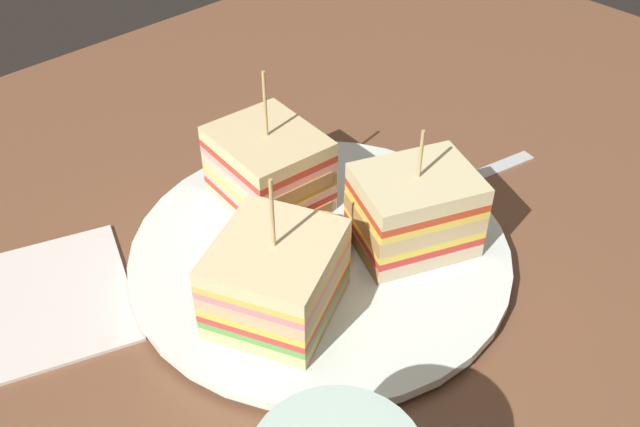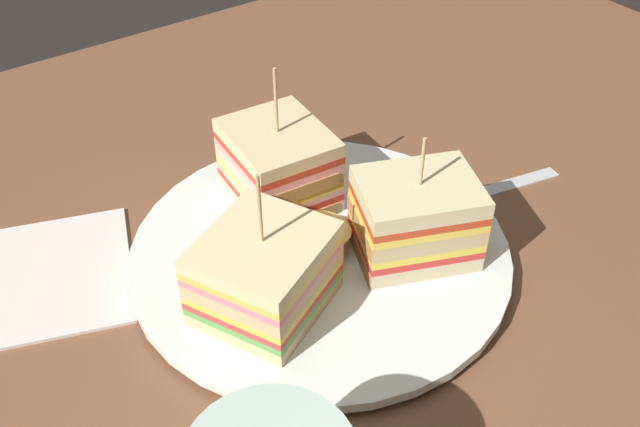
# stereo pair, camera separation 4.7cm
# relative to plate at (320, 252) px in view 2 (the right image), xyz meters

# --- Properties ---
(ground_plane) EXTENTS (1.09, 0.82, 0.02)m
(ground_plane) POSITION_rel_plate_xyz_m (0.00, 0.00, -0.02)
(ground_plane) COLOR brown
(plate) EXTENTS (0.26, 0.26, 0.01)m
(plate) POSITION_rel_plate_xyz_m (0.00, 0.00, 0.00)
(plate) COLOR white
(plate) RESTS_ON ground_plane
(sandwich_wedge_0) EXTENTS (0.10, 0.10, 0.10)m
(sandwich_wedge_0) POSITION_rel_plate_xyz_m (0.06, 0.02, 0.03)
(sandwich_wedge_0) COLOR #D9B47E
(sandwich_wedge_0) RESTS_ON plate
(sandwich_wedge_1) EXTENTS (0.10, 0.09, 0.09)m
(sandwich_wedge_1) POSITION_rel_plate_xyz_m (-0.05, 0.04, 0.03)
(sandwich_wedge_1) COLOR beige
(sandwich_wedge_1) RESTS_ON plate
(sandwich_wedge_2) EXTENTS (0.07, 0.08, 0.11)m
(sandwich_wedge_2) POSITION_rel_plate_xyz_m (-0.01, -0.06, 0.03)
(sandwich_wedge_2) COLOR beige
(sandwich_wedge_2) RESTS_ON plate
(chip_pile) EXTENTS (0.07, 0.07, 0.02)m
(chip_pile) POSITION_rel_plate_xyz_m (0.01, -0.01, 0.02)
(chip_pile) COLOR #EAD478
(chip_pile) RESTS_ON plate
(spoon) EXTENTS (0.14, 0.05, 0.01)m
(spoon) POSITION_rel_plate_xyz_m (-0.11, 0.00, -0.00)
(spoon) COLOR silver
(spoon) RESTS_ON ground_plane
(napkin) EXTENTS (0.15, 0.15, 0.01)m
(napkin) POSITION_rel_plate_xyz_m (0.17, -0.10, -0.01)
(napkin) COLOR silver
(napkin) RESTS_ON ground_plane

